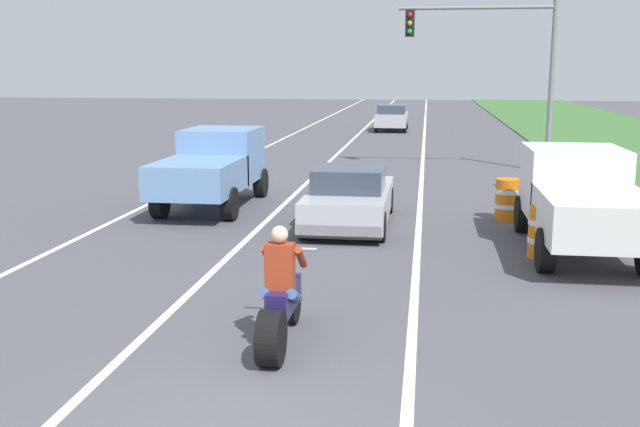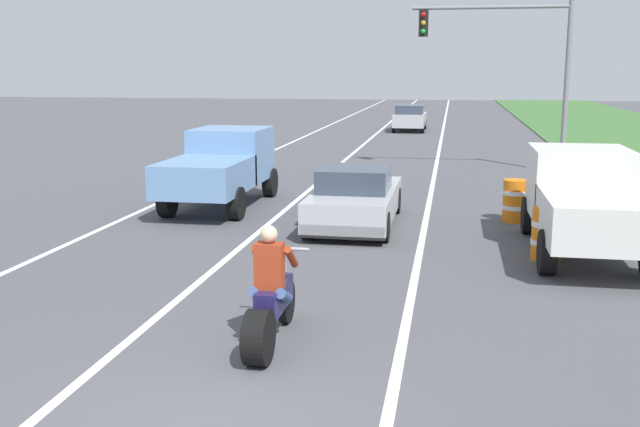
{
  "view_description": "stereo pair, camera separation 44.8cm",
  "coord_description": "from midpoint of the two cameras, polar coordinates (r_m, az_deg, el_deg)",
  "views": [
    {
      "loc": [
        1.92,
        -6.59,
        3.57
      ],
      "look_at": [
        0.06,
        6.32,
        1.0
      ],
      "focal_mm": 41.42,
      "sensor_mm": 36.0,
      "label": 1
    },
    {
      "loc": [
        2.36,
        -6.51,
        3.57
      ],
      "look_at": [
        0.06,
        6.32,
        1.0
      ],
      "focal_mm": 41.42,
      "sensor_mm": 36.0,
      "label": 2
    }
  ],
  "objects": [
    {
      "name": "distant_car_far_ahead",
      "position": [
        43.33,
        5.27,
        7.41
      ],
      "size": [
        1.8,
        4.0,
        1.5
      ],
      "color": "#B2B2B7",
      "rests_on": "ground"
    },
    {
      "name": "traffic_light_mast_near",
      "position": [
        26.62,
        13.42,
        11.89
      ],
      "size": [
        5.37,
        0.34,
        6.0
      ],
      "color": "gray",
      "rests_on": "ground"
    },
    {
      "name": "pickup_truck_right_shoulder_white",
      "position": [
        15.19,
        18.72,
        1.23
      ],
      "size": [
        2.02,
        4.8,
        1.98
      ],
      "color": "silver",
      "rests_on": "ground"
    },
    {
      "name": "lane_stripe_centre_dashed",
      "position": [
        27.08,
        -0.22,
        3.59
      ],
      "size": [
        0.14,
        120.0,
        0.01
      ],
      "primitive_type": "cube",
      "color": "white",
      "rests_on": "ground"
    },
    {
      "name": "construction_barrel_nearest",
      "position": [
        14.63,
        16.03,
        -1.38
      ],
      "size": [
        0.58,
        0.58,
        1.0
      ],
      "color": "orange",
      "rests_on": "ground"
    },
    {
      "name": "sports_car_silver",
      "position": [
        16.96,
        1.54,
        1.17
      ],
      "size": [
        1.84,
        4.3,
        1.37
      ],
      "color": "#B7B7BC",
      "rests_on": "ground"
    },
    {
      "name": "pickup_truck_left_lane_light_blue",
      "position": [
        19.37,
        -8.94,
        3.72
      ],
      "size": [
        2.02,
        4.8,
        1.98
      ],
      "color": "#6B93C6",
      "rests_on": "ground"
    },
    {
      "name": "motorcycle_with_rider",
      "position": [
        9.59,
        -4.43,
        -6.96
      ],
      "size": [
        0.7,
        2.21,
        1.62
      ],
      "color": "black",
      "rests_on": "ground"
    },
    {
      "name": "lane_stripe_right_solid",
      "position": [
        26.79,
        7.43,
        3.41
      ],
      "size": [
        0.14,
        120.0,
        0.01
      ],
      "primitive_type": "cube",
      "color": "white",
      "rests_on": "ground"
    },
    {
      "name": "lane_stripe_left_solid",
      "position": [
        27.83,
        -7.59,
        3.7
      ],
      "size": [
        0.14,
        120.0,
        0.01
      ],
      "primitive_type": "cube",
      "color": "white",
      "rests_on": "ground"
    },
    {
      "name": "construction_barrel_mid",
      "position": [
        18.04,
        13.57,
        1.06
      ],
      "size": [
        0.58,
        0.58,
        1.0
      ],
      "color": "orange",
      "rests_on": "ground"
    }
  ]
}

